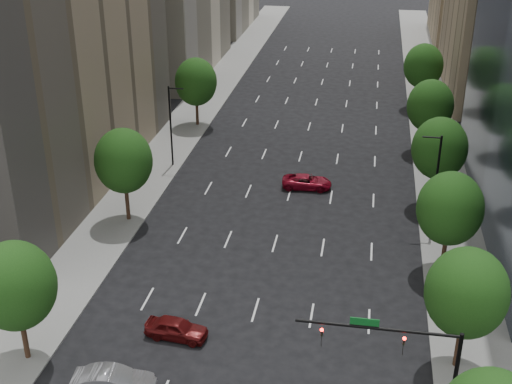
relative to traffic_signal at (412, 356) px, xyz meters
The scene contains 16 objects.
sidewalk_left 40.05m from the traffic_signal, 130.94° to the left, with size 6.00×200.00×0.15m, color slate.
sidewalk_right 30.84m from the traffic_signal, 80.59° to the left, with size 6.00×200.00×0.15m, color slate.
tree_right_1 6.96m from the traffic_signal, 59.96° to the left, with size 5.20×5.20×8.75m.
tree_right_2 18.34m from the traffic_signal, 79.09° to the left, with size 5.20×5.20×8.61m.
tree_right_3 30.21m from the traffic_signal, 83.40° to the left, with size 5.20×5.20×8.89m.
tree_right_4 44.14m from the traffic_signal, 85.49° to the left, with size 5.20×5.20×8.46m.
tree_right_5 60.11m from the traffic_signal, 86.69° to the left, with size 5.20×5.20×8.75m.
tree_left_0 24.62m from the traffic_signal, behind, with size 5.20×5.20×8.75m.
tree_left_1 32.96m from the traffic_signal, 138.11° to the left, with size 5.20×5.20×8.97m.
tree_left_2 53.91m from the traffic_signal, 117.07° to the left, with size 5.20×5.20×8.68m.
streetlight_rn 25.17m from the traffic_signal, 83.37° to the left, with size 1.70×0.20×9.00m.
streetlight_ln 42.42m from the traffic_signal, 124.40° to the left, with size 1.70×0.20×9.00m.
traffic_signal is the anchor object (origin of this frame).
car_maroon 17.04m from the traffic_signal, 159.05° to the left, with size 1.77×4.41×1.50m, color #530D0E.
car_silver 18.22m from the traffic_signal, behind, with size 1.78×5.12×1.69m, color gray.
car_red_far 33.31m from the traffic_signal, 105.76° to the left, with size 2.31×5.01×1.39m, color maroon.
Camera 1 is at (7.11, -1.07, 29.63)m, focal length 47.80 mm.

